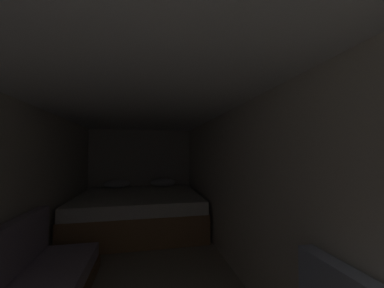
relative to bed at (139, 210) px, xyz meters
The scene contains 6 objects.
ground_plane 1.81m from the bed, 90.00° to the right, with size 7.60×7.60×0.00m, color #A39984.
wall_back 1.23m from the bed, 90.00° to the left, with size 2.45×0.05×1.99m, color beige.
wall_left 2.25m from the bed, 123.93° to the right, with size 0.05×5.60×1.99m, color beige.
wall_right 2.25m from the bed, 56.07° to the right, with size 0.05×5.60×1.99m, color beige.
ceiling_slab 2.45m from the bed, 90.00° to the right, with size 2.45×5.60×0.05m, color white.
bed is the anchor object (origin of this frame).
Camera 1 is at (0.13, -0.22, 1.44)m, focal length 20.43 mm.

